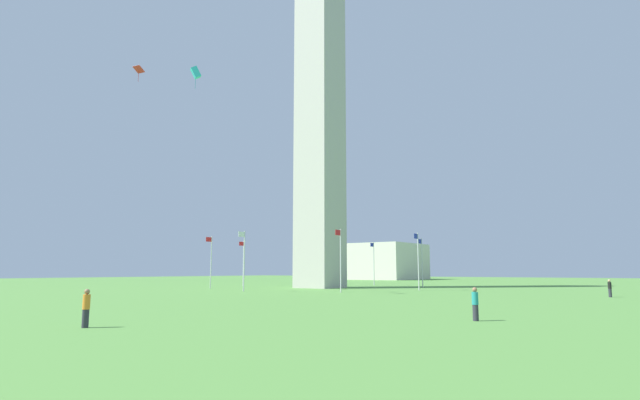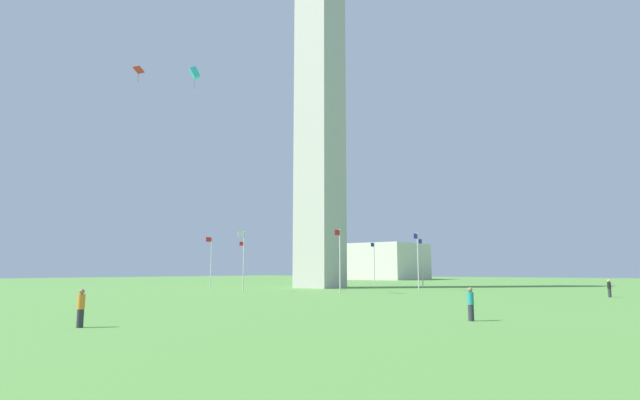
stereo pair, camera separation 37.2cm
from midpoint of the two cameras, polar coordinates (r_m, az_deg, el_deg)
name	(u,v)px [view 2 (the right image)]	position (r m, az deg, el deg)	size (l,w,h in m)	color
ground_plane	(320,288)	(73.69, 0.15, -9.92)	(260.00, 260.00, 0.00)	#548C3D
obelisk_monument	(320,116)	(77.21, 0.14, 9.53)	(5.66, 5.66, 51.44)	#B7B2A8
flagpole_n	(243,258)	(61.79, -8.51, -6.49)	(1.12, 0.14, 7.27)	silver
flagpole_ne	(340,257)	(58.31, 2.43, -6.48)	(1.12, 0.14, 7.27)	silver
flagpole_e	(418,258)	(65.61, 11.18, -6.51)	(1.12, 0.14, 7.27)	silver
flagpole_se	(422,260)	(77.48, 11.62, -6.69)	(1.12, 0.14, 7.27)	silver
flagpole_s	(374,261)	(86.60, 6.26, -6.92)	(1.12, 0.14, 7.27)	silver
flagpole_sw	(307,262)	(88.99, -1.40, -7.00)	(1.12, 0.14, 7.27)	silver
flagpole_w	(243,261)	(83.75, -8.53, -6.85)	(1.12, 0.14, 7.27)	silver
flagpole_nw	(211,260)	(72.91, -12.12, -6.61)	(1.12, 0.14, 7.27)	silver
person_black_shirt	(609,288)	(55.25, 30.11, -8.66)	(0.32, 0.32, 1.65)	#2D2D38
person_orange_shirt	(81,308)	(25.15, -25.07, -11.05)	(0.32, 0.32, 1.69)	#2D2D38
person_teal_shirt	(471,304)	(26.92, 17.08, -11.22)	(0.32, 0.32, 1.67)	#2D2D38
kite_cyan_box	(195,73)	(56.63, -13.81, 13.81)	(1.28, 1.14, 2.45)	#33C6D1
kite_red_diamond	(139,70)	(70.48, -19.71, 13.68)	(1.27, 1.37, 1.95)	red
distant_building	(387,262)	(141.75, 7.64, -6.94)	(20.48, 17.34, 9.73)	beige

